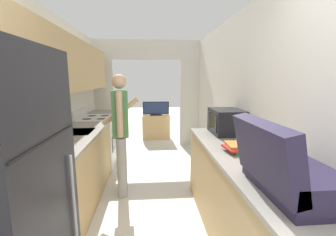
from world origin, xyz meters
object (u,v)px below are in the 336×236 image
Objects in this scene: suitcase at (283,169)px; microwave at (226,121)px; person at (121,132)px; television at (156,109)px; range_oven at (98,141)px; tv_cabinet at (156,127)px; book_stack at (237,148)px.

suitcase reaches higher than microwave.
person reaches higher than television.
person reaches higher than range_oven.
range_oven is 0.63× the size of person.
microwave is 3.43m from tv_cabinet.
microwave is (0.17, 1.53, 0.00)m from suitcase.
suitcase is at bearing -96.16° from microwave.
microwave is (1.38, -0.25, 0.17)m from person.
book_stack is at bearing -100.71° from microwave.
book_stack is 3.99m from television.
microwave reaches higher than range_oven.
person is at bearing 124.26° from suitcase.
range_oven is 2.11× the size of microwave.
tv_cabinet is at bearing 90.00° from television.
range_oven reaches higher than tv_cabinet.
tv_cabinet is at bearing 104.11° from microwave.
tv_cabinet is at bearing 99.65° from book_stack.
person is 3.10m from tv_cabinet.
range_oven is at bearing 144.94° from microwave.
book_stack is at bearing -80.25° from television.
suitcase is 4.88m from tv_cabinet.
suitcase is at bearing -91.89° from book_stack.
book_stack is (0.03, 0.80, -0.12)m from suitcase.
television is (0.00, -0.04, 0.50)m from tv_cabinet.
suitcase reaches higher than book_stack.
suitcase is 0.80m from book_stack.
range_oven is 2.47m from microwave.
person is (0.58, -1.12, 0.44)m from range_oven.
person reaches higher than tv_cabinet.
tv_cabinet is 0.51m from television.
television is (-0.68, 3.93, -0.13)m from book_stack.
suitcase is (1.80, -2.91, 0.61)m from range_oven.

